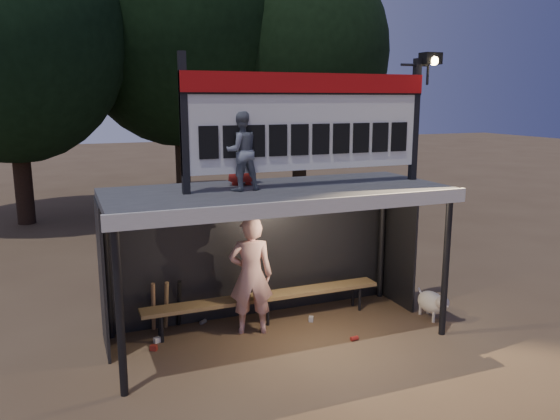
# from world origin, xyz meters

# --- Properties ---
(ground) EXTENTS (80.00, 80.00, 0.00)m
(ground) POSITION_xyz_m (0.00, 0.00, 0.00)
(ground) COLOR #4E3927
(ground) RESTS_ON ground
(player) EXTENTS (0.77, 0.61, 1.86)m
(player) POSITION_xyz_m (-0.33, 0.29, 0.93)
(player) COLOR white
(player) RESTS_ON ground
(child_a) EXTENTS (0.57, 0.46, 1.12)m
(child_a) POSITION_xyz_m (-0.56, 0.00, 2.88)
(child_a) COLOR slate
(child_a) RESTS_ON dugout_shelter
(child_b) EXTENTS (0.59, 0.44, 1.10)m
(child_b) POSITION_xyz_m (-0.39, 0.50, 2.87)
(child_b) COLOR #B1241B
(child_b) RESTS_ON dugout_shelter
(dugout_shelter) EXTENTS (5.10, 2.08, 2.32)m
(dugout_shelter) POSITION_xyz_m (0.00, 0.24, 1.85)
(dugout_shelter) COLOR #39393B
(dugout_shelter) RESTS_ON ground
(scoreboard_assembly) EXTENTS (4.10, 0.27, 1.99)m
(scoreboard_assembly) POSITION_xyz_m (0.56, -0.01, 3.32)
(scoreboard_assembly) COLOR black
(scoreboard_assembly) RESTS_ON dugout_shelter
(bench) EXTENTS (4.00, 0.35, 0.48)m
(bench) POSITION_xyz_m (0.00, 0.55, 0.43)
(bench) COLOR olive
(bench) RESTS_ON ground
(tree_left) EXTENTS (6.46, 6.46, 9.27)m
(tree_left) POSITION_xyz_m (-4.00, 10.00, 5.51)
(tree_left) COLOR black
(tree_left) RESTS_ON ground
(tree_mid) EXTENTS (7.22, 7.22, 10.36)m
(tree_mid) POSITION_xyz_m (1.00, 11.50, 6.17)
(tree_mid) COLOR #2F2115
(tree_mid) RESTS_ON ground
(tree_right) EXTENTS (6.08, 6.08, 8.72)m
(tree_right) POSITION_xyz_m (5.00, 10.50, 5.19)
(tree_right) COLOR black
(tree_right) RESTS_ON ground
(dog) EXTENTS (0.36, 0.81, 0.49)m
(dog) POSITION_xyz_m (2.65, -0.33, 0.28)
(dog) COLOR white
(dog) RESTS_ON ground
(bats) EXTENTS (0.48, 0.33, 0.84)m
(bats) POSITION_xyz_m (-1.56, 0.82, 0.43)
(bats) COLOR #926744
(bats) RESTS_ON ground
(litter) EXTENTS (3.01, 1.57, 0.08)m
(litter) POSITION_xyz_m (-0.59, 0.25, 0.04)
(litter) COLOR #A0281B
(litter) RESTS_ON ground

